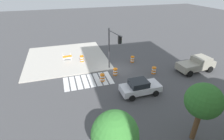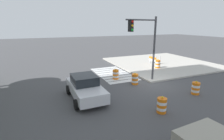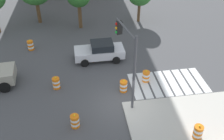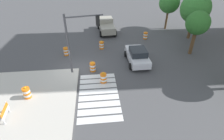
# 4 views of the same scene
# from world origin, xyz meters

# --- Properties ---
(ground_plane) EXTENTS (120.00, 120.00, 0.00)m
(ground_plane) POSITION_xyz_m (0.00, 0.00, 0.00)
(ground_plane) COLOR #474749
(sidewalk_corner) EXTENTS (12.00, 12.00, 0.15)m
(sidewalk_corner) POSITION_xyz_m (6.00, -6.00, 0.07)
(sidewalk_corner) COLOR #BCB7AD
(sidewalk_corner) RESTS_ON ground
(crosswalk_stripes) EXTENTS (5.85, 3.20, 0.02)m
(crosswalk_stripes) POSITION_xyz_m (4.00, 1.80, 0.01)
(crosswalk_stripes) COLOR silver
(crosswalk_stripes) RESTS_ON ground
(sports_car) EXTENTS (4.32, 2.17, 1.63)m
(sports_car) POSITION_xyz_m (-0.84, 6.05, 0.81)
(sports_car) COLOR silver
(sports_car) RESTS_ON ground
(traffic_barrel_near_corner) EXTENTS (0.56, 0.56, 1.02)m
(traffic_barrel_near_corner) POSITION_xyz_m (-3.31, -1.59, 0.45)
(traffic_barrel_near_corner) COLOR orange
(traffic_barrel_near_corner) RESTS_ON ground
(traffic_barrel_crosswalk_end) EXTENTS (0.56, 0.56, 1.02)m
(traffic_barrel_crosswalk_end) POSITION_xyz_m (0.37, 1.38, 0.45)
(traffic_barrel_crosswalk_end) COLOR orange
(traffic_barrel_crosswalk_end) RESTS_ON ground
(traffic_barrel_median_far) EXTENTS (0.56, 0.56, 1.02)m
(traffic_barrel_median_far) POSITION_xyz_m (2.33, 2.30, 0.45)
(traffic_barrel_median_far) COLOR orange
(traffic_barrel_median_far) RESTS_ON ground
(traffic_barrel_far_curb) EXTENTS (0.56, 0.56, 1.02)m
(traffic_barrel_far_curb) POSITION_xyz_m (-4.57, 2.52, 0.45)
(traffic_barrel_far_curb) COLOR orange
(traffic_barrel_far_curb) RESTS_ON ground
(traffic_barrel_on_sidewalk) EXTENTS (0.56, 0.56, 1.02)m
(traffic_barrel_on_sidewalk) POSITION_xyz_m (3.90, -3.73, 0.60)
(traffic_barrel_on_sidewalk) COLOR orange
(traffic_barrel_on_sidewalk) RESTS_ON sidewalk_corner
(construction_barricade) EXTENTS (1.30, 0.88, 1.00)m
(construction_barricade) POSITION_xyz_m (5.93, -4.66, 0.72)
(construction_barricade) COLOR silver
(construction_barricade) RESTS_ON sidewalk_corner
(traffic_light_pole) EXTENTS (0.87, 3.25, 5.50)m
(traffic_light_pole) POSITION_xyz_m (0.38, 0.52, 3.91)
(traffic_light_pole) COLOR #4C4C51
(traffic_light_pole) RESTS_ON sidewalk_corner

